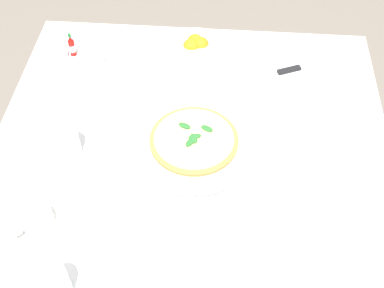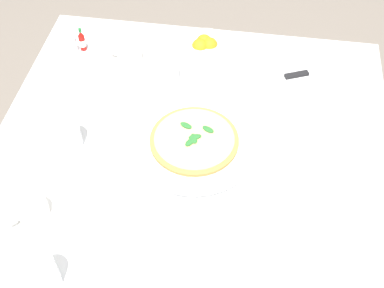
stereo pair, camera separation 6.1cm
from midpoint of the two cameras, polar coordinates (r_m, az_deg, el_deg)
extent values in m
plane|color=slate|center=(2.00, -1.07, -14.79)|extent=(8.00, 8.00, 0.00)
cube|color=white|center=(1.36, -1.51, -1.23)|extent=(1.10, 1.10, 0.02)
cube|color=white|center=(1.85, 0.22, 8.99)|extent=(1.10, 0.01, 0.28)
cube|color=white|center=(1.61, -21.02, -3.30)|extent=(0.01, 1.10, 0.28)
cube|color=white|center=(1.54, 19.26, -5.91)|extent=(0.01, 1.10, 0.28)
cylinder|color=brown|center=(2.02, -12.98, 2.88)|extent=(0.06, 0.06, 0.74)
cylinder|color=brown|center=(1.97, 13.29, 1.34)|extent=(0.06, 0.06, 0.74)
cylinder|color=white|center=(1.37, -1.06, -0.09)|extent=(0.21, 0.21, 0.01)
cylinder|color=white|center=(1.36, -1.07, 0.16)|extent=(0.35, 0.35, 0.01)
cylinder|color=#C68E47|center=(1.35, -1.07, 0.43)|extent=(0.24, 0.24, 0.01)
cylinder|color=#F4DB8E|center=(1.35, -1.08, 0.63)|extent=(0.22, 0.22, 0.00)
ellipsoid|color=#2D7533|center=(1.34, -1.11, 0.62)|extent=(0.03, 0.04, 0.01)
ellipsoid|color=#2D7533|center=(1.37, -2.13, 2.09)|extent=(0.04, 0.03, 0.01)
ellipsoid|color=#2D7533|center=(1.36, 0.45, 1.77)|extent=(0.04, 0.03, 0.01)
ellipsoid|color=#2D7533|center=(1.33, -1.54, 0.20)|extent=(0.03, 0.04, 0.01)
ellipsoid|color=#2D7533|center=(1.34, -1.00, 0.83)|extent=(0.04, 0.03, 0.01)
cylinder|color=white|center=(1.63, -9.09, 9.09)|extent=(0.13, 0.13, 0.01)
cylinder|color=white|center=(1.61, -9.22, 9.91)|extent=(0.08, 0.08, 0.06)
torus|color=white|center=(1.62, -10.98, 10.07)|extent=(0.04, 0.01, 0.03)
cylinder|color=black|center=(1.59, -9.33, 10.56)|extent=(0.07, 0.07, 0.00)
cylinder|color=white|center=(1.28, -18.42, -8.81)|extent=(0.13, 0.13, 0.01)
cylinder|color=white|center=(1.26, -18.77, -8.05)|extent=(0.08, 0.08, 0.06)
torus|color=white|center=(1.25, -20.70, -9.28)|extent=(0.03, 0.03, 0.03)
cylinder|color=black|center=(1.24, -19.05, -7.44)|extent=(0.07, 0.07, 0.00)
cylinder|color=white|center=(1.35, -15.64, 0.74)|extent=(0.07, 0.07, 0.13)
cylinder|color=silver|center=(1.38, -15.34, -0.21)|extent=(0.06, 0.06, 0.06)
cylinder|color=white|center=(1.51, -4.83, 8.67)|extent=(0.07, 0.07, 0.12)
cylinder|color=silver|center=(1.52, -4.78, 8.05)|extent=(0.06, 0.06, 0.08)
cylinder|color=white|center=(1.13, -17.14, -14.82)|extent=(0.06, 0.06, 0.13)
cylinder|color=silver|center=(1.15, -16.92, -15.23)|extent=(0.06, 0.06, 0.09)
cube|color=white|center=(1.60, 11.43, 8.26)|extent=(0.25, 0.19, 0.02)
cube|color=silver|center=(1.61, 13.10, 8.93)|extent=(0.12, 0.07, 0.01)
cube|color=black|center=(1.57, 9.97, 8.34)|extent=(0.08, 0.05, 0.01)
cylinder|color=white|center=(1.64, -0.60, 10.98)|extent=(0.15, 0.15, 0.04)
sphere|color=orange|center=(1.62, -0.14, 11.22)|extent=(0.06, 0.06, 0.06)
sphere|color=orange|center=(1.63, -0.75, 11.60)|extent=(0.05, 0.05, 0.05)
sphere|color=orange|center=(1.61, -1.16, 11.02)|extent=(0.06, 0.06, 0.06)
cylinder|color=#B7140F|center=(1.68, -14.61, 10.60)|extent=(0.02, 0.02, 0.05)
cylinder|color=white|center=(1.68, -14.61, 10.60)|extent=(0.02, 0.02, 0.02)
cone|color=#B7140F|center=(1.66, -14.85, 11.54)|extent=(0.02, 0.02, 0.02)
cylinder|color=#1E722D|center=(1.65, -14.95, 11.92)|extent=(0.01, 0.01, 0.01)
cylinder|color=white|center=(1.68, -13.55, 10.61)|extent=(0.03, 0.03, 0.04)
cylinder|color=white|center=(1.69, -13.52, 10.46)|extent=(0.02, 0.02, 0.03)
sphere|color=silver|center=(1.67, -13.70, 11.25)|extent=(0.02, 0.02, 0.02)
cylinder|color=white|center=(1.68, -15.56, 10.19)|extent=(0.03, 0.03, 0.04)
cylinder|color=#38332D|center=(1.69, -15.52, 10.03)|extent=(0.02, 0.02, 0.03)
sphere|color=silver|center=(1.67, -15.73, 10.81)|extent=(0.02, 0.02, 0.02)
camera|label=1|loc=(0.03, -91.31, -1.55)|focal=46.51mm
camera|label=2|loc=(0.03, 88.69, 1.55)|focal=46.51mm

